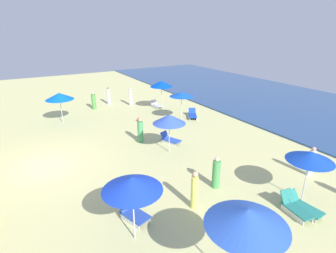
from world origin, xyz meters
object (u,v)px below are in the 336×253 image
at_px(lounge_chair_5_0, 133,213).
at_px(beachgoer_0, 94,101).
at_px(lounge_chair_2_0, 193,115).
at_px(beachgoer_1, 109,96).
at_px(lounge_chair_3_0, 156,105).
at_px(umbrella_2, 182,94).
at_px(lounge_chair_6_1, 303,206).
at_px(beach_ball_0, 139,119).
at_px(umbrella_6, 310,156).
at_px(beachgoer_7, 194,190).
at_px(umbrella_4, 247,217).
at_px(lounge_chair_1_0, 170,139).
at_px(beachgoer_6, 140,131).
at_px(umbrella_5, 132,184).
at_px(beachgoer_2, 131,97).
at_px(beachgoer_5, 216,174).
at_px(umbrella_3, 161,84).
at_px(lounge_chair_6_0, 295,208).
at_px(beachgoer_3, 311,162).
at_px(umbrella_1, 169,119).
at_px(umbrella_0, 59,96).

height_order(lounge_chair_5_0, beachgoer_0, beachgoer_0).
relative_size(lounge_chair_2_0, beachgoer_1, 0.96).
xyz_separation_m(lounge_chair_3_0, lounge_chair_5_0, (13.41, -8.06, 0.05)).
bearing_deg(lounge_chair_5_0, umbrella_2, 29.83).
bearing_deg(lounge_chair_6_1, beach_ball_0, 91.19).
relative_size(umbrella_6, beachgoer_7, 1.37).
xyz_separation_m(umbrella_4, lounge_chair_5_0, (-4.29, -1.43, -2.23)).
relative_size(lounge_chair_1_0, lounge_chair_5_0, 1.04).
height_order(beachgoer_0, beachgoer_6, beachgoer_6).
height_order(umbrella_5, beachgoer_2, umbrella_5).
bearing_deg(beachgoer_2, beachgoer_6, 160.17).
height_order(beachgoer_2, beachgoer_5, beachgoer_2).
xyz_separation_m(beachgoer_1, beachgoer_7, (17.24, -2.10, 0.04)).
relative_size(umbrella_3, beachgoer_2, 1.57).
xyz_separation_m(umbrella_3, lounge_chair_6_0, (15.16, -2.20, -2.15)).
xyz_separation_m(lounge_chair_6_0, beach_ball_0, (-13.57, -0.74, -0.14)).
xyz_separation_m(umbrella_4, beachgoer_2, (-19.53, 4.84, -1.69)).
distance_m(umbrella_4, beachgoer_2, 20.19).
distance_m(lounge_chair_6_1, beachgoer_0, 19.09).
bearing_deg(umbrella_5, beach_ball_0, 155.14).
distance_m(beachgoer_0, beachgoer_3, 18.20).
bearing_deg(umbrella_1, beachgoer_3, 39.21).
distance_m(umbrella_0, lounge_chair_5_0, 13.53).
bearing_deg(beachgoer_1, umbrella_3, 92.00).
distance_m(beachgoer_2, beachgoer_5, 15.21).
bearing_deg(umbrella_4, lounge_chair_5_0, -161.57).
bearing_deg(umbrella_1, umbrella_5, -40.02).
bearing_deg(lounge_chair_5_0, beachgoer_2, 49.09).
relative_size(lounge_chair_6_0, beachgoer_1, 0.85).
xyz_separation_m(lounge_chair_3_0, umbrella_6, (15.92, -1.22, 1.90)).
relative_size(lounge_chair_3_0, lounge_chair_6_0, 0.98).
bearing_deg(lounge_chair_6_0, beachgoer_7, 151.41).
height_order(umbrella_2, umbrella_6, umbrella_2).
bearing_deg(umbrella_5, beachgoer_1, 164.35).
height_order(lounge_chair_1_0, lounge_chair_3_0, lounge_chair_1_0).
relative_size(umbrella_1, beachgoer_6, 1.44).
distance_m(lounge_chair_1_0, lounge_chair_3_0, 8.29).
distance_m(umbrella_1, lounge_chair_2_0, 7.04).
height_order(umbrella_0, beachgoer_0, umbrella_0).
bearing_deg(beachgoer_7, umbrella_1, -179.14).
height_order(lounge_chair_2_0, beachgoer_6, beachgoer_6).
relative_size(umbrella_3, beach_ball_0, 9.56).
bearing_deg(umbrella_5, lounge_chair_3_0, 149.65).
xyz_separation_m(umbrella_2, beachgoer_5, (8.74, -3.68, -1.48)).
bearing_deg(umbrella_2, umbrella_1, -39.84).
relative_size(umbrella_6, beachgoer_6, 1.42).
xyz_separation_m(umbrella_4, lounge_chair_6_0, (-1.35, 4.32, -2.23)).
relative_size(lounge_chair_3_0, beachgoer_7, 0.82).
bearing_deg(beachgoer_1, beachgoer_0, -7.42).
bearing_deg(beachgoer_5, beachgoer_2, -117.19).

